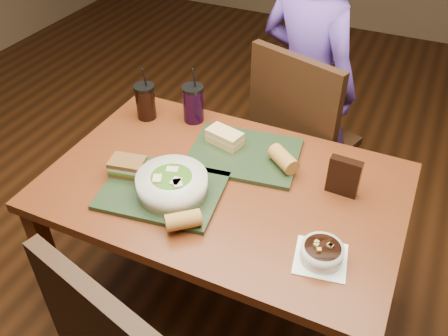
{
  "coord_description": "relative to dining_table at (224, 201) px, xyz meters",
  "views": [
    {
      "loc": [
        0.56,
        -1.2,
        1.89
      ],
      "look_at": [
        0.0,
        0.0,
        0.82
      ],
      "focal_mm": 38.0,
      "sensor_mm": 36.0,
      "label": 1
    }
  ],
  "objects": [
    {
      "name": "dining_table",
      "position": [
        0.0,
        0.0,
        0.0
      ],
      "size": [
        1.3,
        0.85,
        0.75
      ],
      "color": "#5B2812",
      "rests_on": "ground"
    },
    {
      "name": "tray_near",
      "position": [
        -0.18,
        -0.14,
        0.1
      ],
      "size": [
        0.46,
        0.38,
        0.02
      ],
      "primitive_type": "cube",
      "rotation": [
        0.0,
        0.0,
        0.14
      ],
      "color": "black",
      "rests_on": "dining_table"
    },
    {
      "name": "cup_cola",
      "position": [
        -0.5,
        0.26,
        0.17
      ],
      "size": [
        0.09,
        0.09,
        0.24
      ],
      "color": "black",
      "rests_on": "dining_table"
    },
    {
      "name": "sandwich_far",
      "position": [
        -0.09,
        0.21,
        0.14
      ],
      "size": [
        0.16,
        0.11,
        0.06
      ],
      "color": "tan",
      "rests_on": "tray_far"
    },
    {
      "name": "soup_bowl",
      "position": [
        0.42,
        -0.2,
        0.12
      ],
      "size": [
        0.18,
        0.18,
        0.07
      ],
      "color": "white",
      "rests_on": "dining_table"
    },
    {
      "name": "diner",
      "position": [
        0.05,
        0.86,
        0.09
      ],
      "size": [
        0.63,
        0.51,
        1.49
      ],
      "primitive_type": "imported",
      "rotation": [
        0.0,
        0.0,
        2.81
      ],
      "color": "#57389A",
      "rests_on": "ground"
    },
    {
      "name": "salad_bowl",
      "position": [
        -0.14,
        -0.14,
        0.15
      ],
      "size": [
        0.25,
        0.25,
        0.08
      ],
      "color": "silver",
      "rests_on": "tray_near"
    },
    {
      "name": "baguette_far",
      "position": [
        0.17,
        0.16,
        0.14
      ],
      "size": [
        0.14,
        0.13,
        0.06
      ],
      "primitive_type": "cylinder",
      "rotation": [
        0.0,
        1.57,
        -0.66
      ],
      "color": "#AD7533",
      "rests_on": "tray_far"
    },
    {
      "name": "chair_far",
      "position": [
        0.09,
        0.63,
        -0.08
      ],
      "size": [
        0.57,
        0.58,
        1.04
      ],
      "color": "black",
      "rests_on": "ground"
    },
    {
      "name": "tray_far",
      "position": [
        0.0,
        0.18,
        0.1
      ],
      "size": [
        0.46,
        0.38,
        0.02
      ],
      "primitive_type": "cube",
      "rotation": [
        0.0,
        0.0,
        0.14
      ],
      "color": "black",
      "rests_on": "dining_table"
    },
    {
      "name": "chip_bag",
      "position": [
        0.4,
        0.13,
        0.16
      ],
      "size": [
        0.11,
        0.04,
        0.15
      ],
      "primitive_type": "cube",
      "rotation": [
        0.0,
        0.0,
        -0.05
      ],
      "color": "black",
      "rests_on": "dining_table"
    },
    {
      "name": "cup_berry",
      "position": [
        -0.3,
        0.33,
        0.17
      ],
      "size": [
        0.09,
        0.09,
        0.25
      ],
      "color": "black",
      "rests_on": "dining_table"
    },
    {
      "name": "sandwich_near",
      "position": [
        -0.34,
        -0.12,
        0.14
      ],
      "size": [
        0.14,
        0.11,
        0.06
      ],
      "color": "#593819",
      "rests_on": "tray_near"
    },
    {
      "name": "baguette_near",
      "position": [
        -0.02,
        -0.27,
        0.14
      ],
      "size": [
        0.13,
        0.12,
        0.06
      ],
      "primitive_type": "cylinder",
      "rotation": [
        0.0,
        1.57,
        0.7
      ],
      "color": "#AD7533",
      "rests_on": "tray_near"
    },
    {
      "name": "ground",
      "position": [
        0.0,
        0.0,
        -0.66
      ],
      "size": [
        6.0,
        6.0,
        0.0
      ],
      "primitive_type": "plane",
      "color": "#381C0B",
      "rests_on": "ground"
    }
  ]
}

